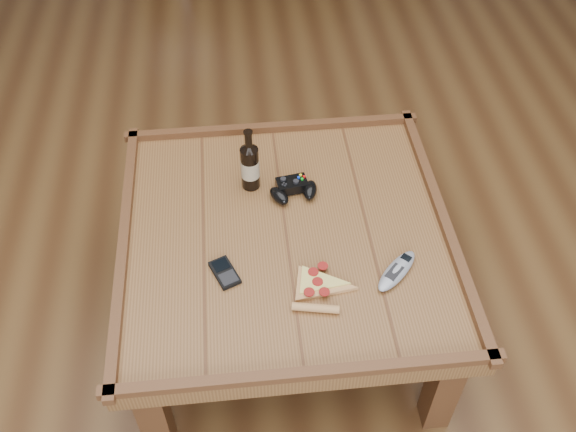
{
  "coord_description": "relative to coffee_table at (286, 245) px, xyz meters",
  "views": [
    {
      "loc": [
        -0.12,
        -1.27,
        1.91
      ],
      "look_at": [
        0.01,
        0.0,
        0.52
      ],
      "focal_mm": 40.0,
      "sensor_mm": 36.0,
      "label": 1
    }
  ],
  "objects": [
    {
      "name": "ground",
      "position": [
        0.0,
        0.0,
        -0.39
      ],
      "size": [
        6.0,
        6.0,
        0.0
      ],
      "primitive_type": "plane",
      "color": "#492B14",
      "rests_on": "ground"
    },
    {
      "name": "coffee_table",
      "position": [
        0.0,
        0.0,
        0.0
      ],
      "size": [
        1.03,
        1.03,
        0.48
      ],
      "color": "brown",
      "rests_on": "ground"
    },
    {
      "name": "beer_bottle",
      "position": [
        -0.09,
        0.21,
        0.15
      ],
      "size": [
        0.06,
        0.06,
        0.23
      ],
      "color": "black",
      "rests_on": "coffee_table"
    },
    {
      "name": "game_controller",
      "position": [
        0.04,
        0.16,
        0.08
      ],
      "size": [
        0.17,
        0.13,
        0.05
      ],
      "rotation": [
        0.0,
        0.0,
        0.15
      ],
      "color": "black",
      "rests_on": "coffee_table"
    },
    {
      "name": "pizza_slice",
      "position": [
        0.07,
        -0.22,
        0.07
      ],
      "size": [
        0.18,
        0.25,
        0.02
      ],
      "rotation": [
        0.0,
        0.0,
        -0.2
      ],
      "color": "tan",
      "rests_on": "coffee_table"
    },
    {
      "name": "smartphone",
      "position": [
        -0.19,
        -0.14,
        0.07
      ],
      "size": [
        0.09,
        0.12,
        0.01
      ],
      "rotation": [
        0.0,
        0.0,
        0.4
      ],
      "color": "black",
      "rests_on": "coffee_table"
    },
    {
      "name": "remote_control",
      "position": [
        0.3,
        -0.19,
        0.07
      ],
      "size": [
        0.16,
        0.17,
        0.03
      ],
      "rotation": [
        0.0,
        0.0,
        -0.76
      ],
      "color": "gray",
      "rests_on": "coffee_table"
    }
  ]
}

